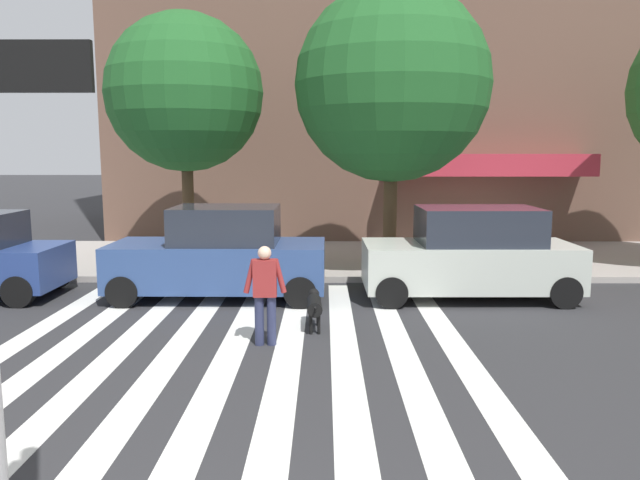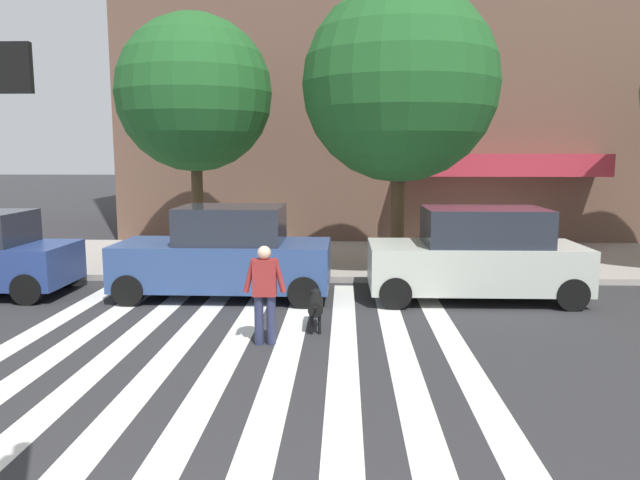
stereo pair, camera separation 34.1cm
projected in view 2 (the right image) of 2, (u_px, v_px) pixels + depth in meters
ground_plane at (253, 363)px, 9.05m from camera, size 160.00×160.00×0.00m
sidewalk_far at (298, 258)px, 17.62m from camera, size 80.00×6.00×0.15m
crosswalk_stripes at (224, 362)px, 9.07m from camera, size 7.65×10.75×0.01m
parked_car_behind_first at (226, 255)px, 13.07m from camera, size 4.59×2.01×1.99m
parked_car_third_in_line at (477, 256)px, 12.84m from camera, size 4.49×2.01×1.98m
street_tree_nearest at (194, 94)px, 16.01m from camera, size 4.15×4.15×6.62m
street_tree_middle at (400, 84)px, 14.69m from camera, size 4.79×4.79×7.04m
pedestrian_dog_walker at (265, 289)px, 9.79m from camera, size 0.71×0.26×1.64m
dog_on_leash at (316, 305)px, 10.72m from camera, size 0.29×1.14×0.65m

